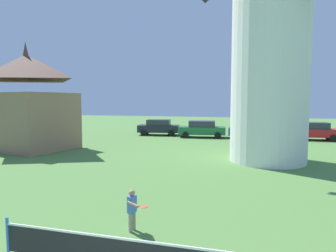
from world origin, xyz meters
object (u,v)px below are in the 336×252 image
object	(u,v)px
stray_ball	(21,240)
parked_car_green	(202,129)
windmill	(271,22)
player_far	(133,208)
parked_car_red	(314,131)
parked_car_blue	(253,130)
chapel	(28,103)
parked_car_black	(159,127)

from	to	relation	value
stray_ball	parked_car_green	xyz separation A→B (m)	(1.08, 21.98, 0.70)
windmill	parked_car_green	bearing A→B (deg)	117.62
player_far	parked_car_red	world-z (taller)	parked_car_red
stray_ball	parked_car_blue	xyz separation A→B (m)	(5.76, 22.03, 0.70)
windmill	chapel	bearing A→B (deg)	179.26
parked_car_red	chapel	distance (m)	23.52
player_far	chapel	world-z (taller)	chapel
parked_car_black	parked_car_blue	bearing A→B (deg)	-4.25
windmill	player_far	world-z (taller)	windmill
parked_car_green	parked_car_red	bearing A→B (deg)	3.60
chapel	parked_car_green	bearing A→B (deg)	41.84
parked_car_green	parked_car_red	xyz separation A→B (m)	(9.86, 0.62, -0.00)
windmill	parked_car_black	bearing A→B (deg)	132.10
parked_car_black	parked_car_red	bearing A→B (deg)	-0.44
windmill	parked_car_green	size ratio (longest dim) A/B	3.50
parked_car_green	windmill	bearing A→B (deg)	-62.38
player_far	parked_car_green	world-z (taller)	parked_car_green
parked_car_blue	chapel	distance (m)	18.76
parked_car_red	parked_car_black	bearing A→B (deg)	179.56
parked_car_green	parked_car_blue	xyz separation A→B (m)	(4.69, 0.05, 0.00)
chapel	parked_car_blue	bearing A→B (deg)	32.27
player_far	chapel	size ratio (longest dim) A/B	0.15
parked_car_green	parked_car_blue	distance (m)	4.69
stray_ball	parked_car_blue	size ratio (longest dim) A/B	0.05
stray_ball	parked_car_red	distance (m)	25.12
windmill	parked_car_black	world-z (taller)	windmill
chapel	stray_ball	bearing A→B (deg)	-50.53
windmill	parked_car_blue	size ratio (longest dim) A/B	3.53
player_far	stray_ball	xyz separation A→B (m)	(-2.34, -1.38, -0.53)
stray_ball	parked_car_blue	distance (m)	22.78
parked_car_black	parked_car_red	world-z (taller)	same
windmill	parked_car_red	size ratio (longest dim) A/B	3.99
stray_ball	parked_car_green	size ratio (longest dim) A/B	0.05
windmill	stray_ball	world-z (taller)	windmill
parked_car_green	parked_car_red	size ratio (longest dim) A/B	1.14
parked_car_green	parked_car_blue	bearing A→B (deg)	0.57
parked_car_green	parked_car_blue	world-z (taller)	same
stray_ball	chapel	distance (m)	15.99
chapel	player_far	bearing A→B (deg)	-41.05
parked_car_blue	windmill	bearing A→B (deg)	-86.64
stray_ball	parked_car_black	world-z (taller)	parked_car_black
windmill	parked_car_blue	xyz separation A→B (m)	(-0.60, 10.14, -6.99)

